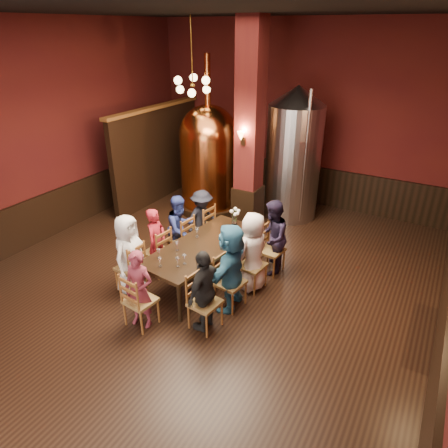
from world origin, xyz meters
The scene contains 38 objects.
room centered at (0.00, 0.00, 2.25)m, with size 10.00×10.02×4.50m.
wainscot_right centered at (3.96, 0.00, 0.50)m, with size 0.08×9.90×1.00m, color black.
wainscot_back centered at (0.00, 4.96, 0.50)m, with size 7.90×0.08×1.00m, color black.
wainscot_left centered at (-3.96, 0.00, 0.50)m, with size 0.08×9.90×1.00m, color black.
column centered at (-0.30, 2.80, 2.25)m, with size 0.58×0.58×4.50m, color #4A140F.
partition centered at (-3.20, 3.20, 1.20)m, with size 0.22×3.50×2.40m, color black.
pendant_cluster centered at (-1.80, 2.90, 3.10)m, with size 0.90×0.90×1.70m, color #A57226, non-canonical shape.
sconce_column centered at (-0.30, 2.50, 2.20)m, with size 0.20×0.20×0.36m, color black, non-canonical shape.
dining_table centered at (0.01, 0.40, 0.69)m, with size 1.27×2.50×0.75m.
chair_0 centered at (-0.95, -0.50, 0.46)m, with size 0.46×0.46×0.92m, color brown, non-canonical shape.
person_0 centered at (-0.95, -0.50, 0.73)m, with size 0.71×0.46×1.46m, color white.
chair_1 centered at (-0.87, 0.17, 0.46)m, with size 0.46×0.46×0.92m, color brown, non-canonical shape.
person_1 centered at (-0.87, 0.17, 0.67)m, with size 0.49×0.32×1.34m, color maroon.
chair_2 centered at (-0.79, 0.83, 0.46)m, with size 0.46×0.46×0.92m, color brown, non-canonical shape.
person_2 centered at (-0.79, 0.83, 0.69)m, with size 0.67×0.33×1.37m, color navy.
chair_3 centered at (-0.72, 1.49, 0.46)m, with size 0.46×0.46×0.92m, color brown, non-canonical shape.
person_3 centered at (-0.72, 1.49, 0.64)m, with size 0.82×0.47×1.27m, color black.
chair_4 centered at (0.74, -0.69, 0.46)m, with size 0.46×0.46×0.92m, color brown, non-canonical shape.
person_4 centered at (0.74, -0.69, 0.69)m, with size 0.81×0.34×1.37m, color black.
chair_5 centered at (0.82, -0.03, 0.46)m, with size 0.46×0.46×0.92m, color brown, non-canonical shape.
person_5 centered at (0.82, -0.03, 0.76)m, with size 1.42×0.45×1.53m, color teal.
chair_6 centered at (0.90, 0.63, 0.46)m, with size 0.46×0.46×0.92m, color brown, non-canonical shape.
person_6 centered at (0.90, 0.63, 0.73)m, with size 0.72×0.47×1.47m, color white.
chair_7 centered at (0.97, 1.30, 0.46)m, with size 0.46×0.46×0.92m, color brown, non-canonical shape.
person_7 centered at (0.97, 1.30, 0.73)m, with size 0.71×0.35×1.46m, color black.
chair_8 centered at (-0.17, -1.14, 0.46)m, with size 0.46×0.46×0.92m, color brown, non-canonical shape.
person_8 centered at (-0.17, -1.14, 0.66)m, with size 0.48×0.31×1.31m, color maroon.
copper_kettle centered at (-1.62, 3.24, 1.37)m, with size 1.75×1.75×3.75m.
steel_vessel centered at (0.32, 3.92, 1.56)m, with size 1.38×1.38×3.13m.
rose_vase centered at (0.11, 1.39, 0.98)m, with size 0.21×0.21×0.36m.
wine_glass_0 centered at (-0.26, 0.62, 0.83)m, with size 0.07×0.07×0.17m, color white, non-canonical shape.
wine_glass_1 centered at (0.10, -0.30, 0.83)m, with size 0.07×0.07×0.17m, color white, non-canonical shape.
wine_glass_2 centered at (-0.27, 0.00, 0.83)m, with size 0.07×0.07×0.17m, color white, non-canonical shape.
wine_glass_3 centered at (0.16, 0.91, 0.83)m, with size 0.07×0.07×0.17m, color white, non-canonical shape.
wine_glass_4 centered at (0.05, -0.42, 0.83)m, with size 0.07×0.07×0.17m, color white, non-canonical shape.
wine_glass_5 centered at (-0.38, -0.36, 0.83)m, with size 0.07×0.07×0.17m, color white, non-canonical shape.
wine_glass_6 centered at (-0.22, 0.57, 0.83)m, with size 0.07×0.07×0.17m, color white, non-canonical shape.
wine_glass_7 centered at (-0.20, -0.57, 0.83)m, with size 0.07×0.07×0.17m, color white, non-canonical shape.
Camera 1 is at (3.47, -4.84, 4.28)m, focal length 32.00 mm.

